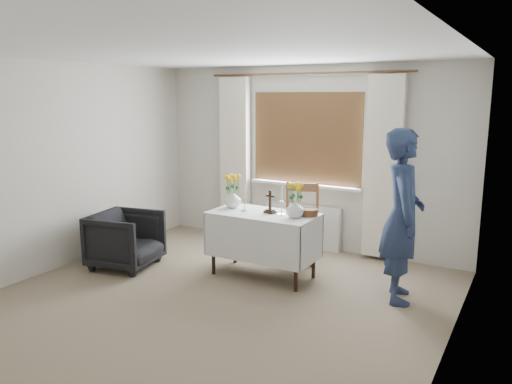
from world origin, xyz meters
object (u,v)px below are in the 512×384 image
at_px(armchair, 126,240).
at_px(flower_vase_right, 295,208).
at_px(wooden_chair, 299,223).
at_px(wooden_cross, 270,202).
at_px(altar_table, 263,245).
at_px(flower_vase_left, 233,199).
at_px(person, 402,216).

relative_size(armchair, flower_vase_right, 3.69).
relative_size(wooden_chair, wooden_cross, 3.68).
bearing_deg(flower_vase_right, wooden_cross, 171.19).
distance_m(altar_table, armchair, 1.72).
distance_m(altar_table, flower_vase_left, 0.67).
distance_m(person, flower_vase_right, 1.15).
xyz_separation_m(armchair, person, (3.18, 0.67, 0.54)).
xyz_separation_m(armchair, flower_vase_left, (1.17, 0.63, 0.52)).
height_order(wooden_chair, armchair, wooden_chair).
xyz_separation_m(wooden_chair, armchair, (-1.76, -1.26, -0.15)).
height_order(altar_table, person, person).
bearing_deg(flower_vase_left, wooden_chair, 47.07).
height_order(wooden_cross, flower_vase_left, wooden_cross).
height_order(person, flower_vase_left, person).
bearing_deg(flower_vase_right, armchair, -165.09).
xyz_separation_m(altar_table, wooden_chair, (0.13, 0.71, 0.12)).
height_order(altar_table, wooden_cross, wooden_cross).
xyz_separation_m(person, flower_vase_right, (-1.14, -0.13, -0.03)).
distance_m(wooden_chair, person, 1.59).
height_order(wooden_chair, wooden_cross, wooden_cross).
relative_size(wooden_cross, flower_vase_right, 1.31).
relative_size(altar_table, wooden_chair, 1.24).
bearing_deg(armchair, wooden_chair, -64.94).
distance_m(wooden_chair, flower_vase_left, 0.95).
height_order(flower_vase_left, flower_vase_right, flower_vase_left).
bearing_deg(wooden_cross, altar_table, -140.73).
xyz_separation_m(wooden_chair, flower_vase_right, (0.28, -0.72, 0.37)).
distance_m(armchair, wooden_cross, 1.88).
height_order(altar_table, flower_vase_right, flower_vase_right).
xyz_separation_m(wooden_cross, flower_vase_left, (-0.53, 0.03, -0.03)).
bearing_deg(altar_table, wooden_cross, 29.64).
relative_size(person, flower_vase_right, 8.65).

